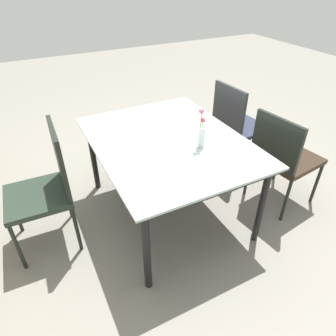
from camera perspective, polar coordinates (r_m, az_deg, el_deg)
name	(u,v)px	position (r m, az deg, el deg)	size (l,w,h in m)	color
ground_plane	(171,210)	(2.76, 0.64, -8.07)	(12.00, 12.00, 0.00)	gray
dining_table	(168,146)	(2.36, 0.00, 4.18)	(1.42, 1.11, 0.73)	#B2C6C1
chair_near_left	(283,155)	(2.74, 21.02, 2.36)	(0.53, 0.53, 0.89)	black
chair_near_right	(236,123)	(3.12, 12.88, 8.41)	(0.48, 0.48, 0.93)	#252C40
chair_far_side	(47,184)	(2.34, -22.07, -2.85)	(0.46, 0.46, 0.97)	#243025
flower_vase	(202,131)	(2.19, 6.41, 6.95)	(0.06, 0.06, 0.31)	silver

